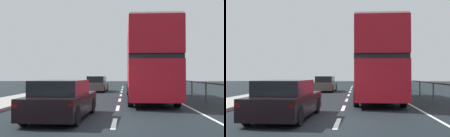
{
  "view_description": "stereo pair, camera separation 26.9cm",
  "coord_description": "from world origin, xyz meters",
  "views": [
    {
      "loc": [
        0.37,
        -9.5,
        1.6
      ],
      "look_at": [
        -0.33,
        4.65,
        1.93
      ],
      "focal_mm": 43.99,
      "sensor_mm": 36.0,
      "label": 1
    },
    {
      "loc": [
        0.64,
        -9.48,
        1.6
      ],
      "look_at": [
        -0.33,
        4.65,
        1.93
      ],
      "focal_mm": 43.99,
      "sensor_mm": 36.0,
      "label": 2
    }
  ],
  "objects": [
    {
      "name": "sedan_car_ahead",
      "position": [
        -2.34,
        16.57,
        0.7
      ],
      "size": [
        1.94,
        4.33,
        1.46
      ],
      "rotation": [
        0.0,
        0.0,
        -0.04
      ],
      "color": "#4C4D4B",
      "rests_on": "ground"
    },
    {
      "name": "bridge_side_railing",
      "position": [
        5.21,
        9.0,
        0.93
      ],
      "size": [
        0.1,
        42.0,
        1.15
      ],
      "color": "#495548",
      "rests_on": "ground"
    },
    {
      "name": "double_decker_bus_red",
      "position": [
        1.78,
        8.15,
        2.37
      ],
      "size": [
        2.59,
        10.9,
        4.44
      ],
      "rotation": [
        0.0,
        0.0,
        0.0
      ],
      "color": "#AB111F",
      "rests_on": "ground"
    },
    {
      "name": "ground_plane",
      "position": [
        0.0,
        0.0,
        -0.05
      ],
      "size": [
        74.04,
        120.0,
        0.1
      ],
      "primitive_type": "cube",
      "color": "black"
    },
    {
      "name": "lane_paint_markings",
      "position": [
        2.12,
        8.57,
        0.0
      ],
      "size": [
        3.65,
        46.0,
        0.01
      ],
      "color": "silver",
      "rests_on": "ground"
    },
    {
      "name": "hatchback_car_near",
      "position": [
        -1.95,
        0.46,
        0.68
      ],
      "size": [
        2.04,
        4.47,
        1.41
      ],
      "rotation": [
        0.0,
        0.0,
        -0.05
      ],
      "color": "black",
      "rests_on": "ground"
    }
  ]
}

